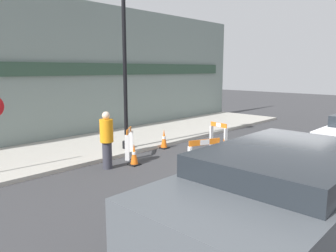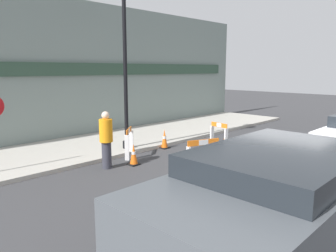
# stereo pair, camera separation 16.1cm
# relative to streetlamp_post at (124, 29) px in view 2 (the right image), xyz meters

# --- Properties ---
(ground_plane) EXTENTS (60.00, 60.00, 0.00)m
(ground_plane) POSITION_rel_streetlamp_post_xyz_m (1.45, -5.00, -4.07)
(ground_plane) COLOR #38383A
(sidewalk_slab) EXTENTS (18.00, 3.68, 0.12)m
(sidewalk_slab) POSITION_rel_streetlamp_post_xyz_m (1.45, 1.34, -4.01)
(sidewalk_slab) COLOR #ADA89E
(sidewalk_slab) RESTS_ON ground_plane
(storefront_facade) EXTENTS (18.00, 0.22, 5.50)m
(storefront_facade) POSITION_rel_streetlamp_post_xyz_m (1.45, 3.25, -1.32)
(storefront_facade) COLOR gray
(storefront_facade) RESTS_ON ground_plane
(streetlamp_post) EXTENTS (0.44, 0.44, 6.25)m
(streetlamp_post) POSITION_rel_streetlamp_post_xyz_m (0.00, 0.00, 0.00)
(streetlamp_post) COLOR black
(streetlamp_post) RESTS_ON sidewalk_slab
(barricade_0) EXTENTS (0.90, 0.46, 1.01)m
(barricade_0) POSITION_rel_streetlamp_post_xyz_m (-0.33, -3.58, -3.52)
(barricade_0) COLOR white
(barricade_0) RESTS_ON ground_plane
(barricade_1) EXTENTS (0.23, 0.74, 0.97)m
(barricade_1) POSITION_rel_streetlamp_post_xyz_m (2.36, -2.16, -3.56)
(barricade_1) COLOR white
(barricade_1) RESTS_ON ground_plane
(barricade_2) EXTENTS (0.68, 0.60, 0.95)m
(barricade_2) POSITION_rel_streetlamp_post_xyz_m (-0.43, -0.65, -3.56)
(barricade_2) COLOR white
(barricade_2) RESTS_ON ground_plane
(traffic_cone_0) EXTENTS (0.30, 0.30, 0.65)m
(traffic_cone_0) POSITION_rel_streetlamp_post_xyz_m (1.64, -2.87, -3.76)
(traffic_cone_0) COLOR black
(traffic_cone_0) RESTS_ON ground_plane
(traffic_cone_1) EXTENTS (0.30, 0.30, 0.64)m
(traffic_cone_1) POSITION_rel_streetlamp_post_xyz_m (-0.88, -1.42, -3.76)
(traffic_cone_1) COLOR black
(traffic_cone_1) RESTS_ON ground_plane
(traffic_cone_2) EXTENTS (0.30, 0.30, 0.72)m
(traffic_cone_2) POSITION_rel_streetlamp_post_xyz_m (1.31, -3.58, -3.72)
(traffic_cone_2) COLOR black
(traffic_cone_2) RESTS_ON ground_plane
(traffic_cone_3) EXTENTS (0.30, 0.30, 0.68)m
(traffic_cone_3) POSITION_rel_streetlamp_post_xyz_m (1.22, -0.61, -3.74)
(traffic_cone_3) COLOR black
(traffic_cone_3) RESTS_ON ground_plane
(person_worker) EXTENTS (0.49, 0.49, 1.64)m
(person_worker) POSITION_rel_streetlamp_post_xyz_m (-1.62, -1.12, -3.20)
(person_worker) COLOR #33333D
(person_worker) RESTS_ON ground_plane
(parked_car_0) EXTENTS (4.39, 2.01, 1.81)m
(parked_car_0) POSITION_rel_streetlamp_post_xyz_m (-2.98, -6.91, -3.06)
(parked_car_0) COLOR #4C5156
(parked_car_0) RESTS_ON ground_plane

